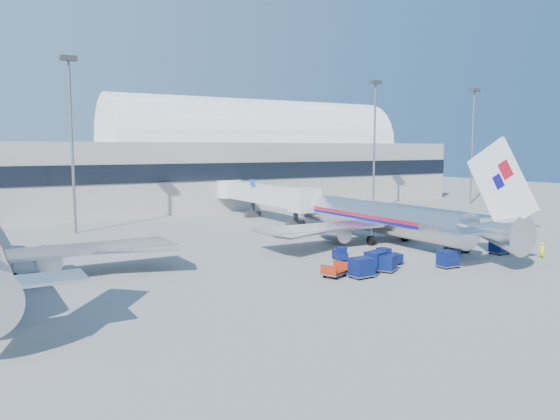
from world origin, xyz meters
TOP-DOWN VIEW (x-y plane):
  - ground at (0.00, 0.00)m, footprint 260.00×260.00m
  - terminal at (-13.60, 55.96)m, footprint 170.00×28.15m
  - airliner_main at (10.00, 4.51)m, footprint 32.00×37.26m
  - jetbridge_near at (7.60, 30.81)m, footprint 4.40×27.50m
  - mast_west at (-20.00, 30.00)m, footprint 2.00×1.20m
  - mast_east at (30.00, 30.00)m, footprint 2.00×1.20m
  - mast_far_east at (55.00, 30.00)m, footprint 2.00×1.20m
  - barrier_near at (18.00, 2.00)m, footprint 3.00×0.55m
  - barrier_mid at (21.30, 2.00)m, footprint 3.00×0.55m
  - barrier_far at (24.60, 2.00)m, footprint 3.00×0.55m
  - tug_lead at (1.88, -5.47)m, footprint 2.65×1.43m
  - tug_right at (12.49, -4.30)m, footprint 2.77×2.36m
  - tug_left at (-0.60, -1.33)m, footprint 1.72×2.36m
  - cart_train_a at (0.03, -7.63)m, footprint 2.14×1.99m
  - cart_train_b at (-0.52, -6.64)m, footprint 2.33×2.02m
  - cart_train_c at (-3.49, -8.25)m, footprint 2.04×1.59m
  - cart_solo_near at (5.95, -9.19)m, footprint 1.90×1.49m
  - cart_solo_far at (15.75, -7.21)m, footprint 2.00×1.58m
  - cart_open_red at (-5.29, -6.85)m, footprint 2.67×2.33m
  - ramp_worker at (17.14, -11.11)m, footprint 0.58×0.71m

SIDE VIEW (x-z plane):
  - ground at x=0.00m, z-range 0.00..0.00m
  - cart_open_red at x=-5.29m, z-range 0.13..0.73m
  - barrier_near at x=18.00m, z-range 0.00..0.90m
  - barrier_mid at x=21.30m, z-range 0.00..0.90m
  - barrier_far at x=24.60m, z-range 0.00..0.90m
  - tug_left at x=-0.60m, z-range -0.06..1.33m
  - tug_right at x=12.49m, z-range -0.07..1.55m
  - tug_lead at x=1.88m, z-range -0.07..1.61m
  - cart_train_a at x=0.03m, z-range 0.05..1.57m
  - ramp_worker at x=17.14m, z-range 0.00..1.67m
  - cart_solo_near at x=5.95m, z-range 0.05..1.67m
  - cart_solo_far at x=15.75m, z-range 0.06..1.75m
  - cart_train_b at x=-0.52m, z-range 0.06..1.80m
  - cart_train_c at x=-3.49m, z-range 0.06..1.80m
  - airliner_main at x=10.00m, z-range -3.11..8.96m
  - jetbridge_near at x=7.60m, z-range 0.80..7.05m
  - terminal at x=-13.60m, z-range -2.98..18.02m
  - mast_west at x=-20.00m, z-range 3.49..26.09m
  - mast_east at x=30.00m, z-range 3.49..26.09m
  - mast_far_east at x=55.00m, z-range 3.49..26.09m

